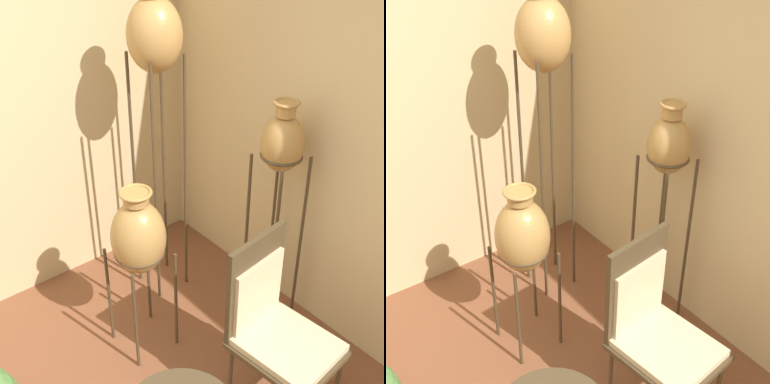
# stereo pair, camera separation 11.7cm
# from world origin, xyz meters

# --- Properties ---
(vase_stand_tall) EXTENTS (0.32, 0.32, 2.09)m
(vase_stand_tall) POSITION_xyz_m (1.19, 1.23, 1.75)
(vase_stand_tall) COLOR #473823
(vase_stand_tall) RESTS_ON ground_plane
(vase_stand_medium) EXTENTS (0.26, 0.26, 1.52)m
(vase_stand_medium) POSITION_xyz_m (1.57, 0.55, 1.22)
(vase_stand_medium) COLOR #473823
(vase_stand_medium) RESTS_ON ground_plane
(vase_stand_short) EXTENTS (0.32, 0.32, 1.12)m
(vase_stand_short) POSITION_xyz_m (0.75, 0.84, 0.81)
(vase_stand_short) COLOR #473823
(vase_stand_short) RESTS_ON ground_plane
(chair) EXTENTS (0.50, 0.56, 1.05)m
(chair) POSITION_xyz_m (1.06, 0.05, 0.58)
(chair) COLOR #473823
(chair) RESTS_ON ground_plane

